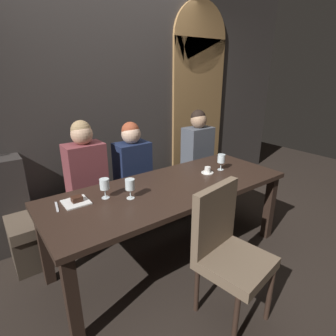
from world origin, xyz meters
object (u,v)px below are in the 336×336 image
(diner_bearded, at_px, (132,159))
(espresso_cup, at_px, (207,171))
(wine_glass_far_right, at_px, (221,159))
(fork_on_table, at_px, (57,207))
(wine_glass_near_right, at_px, (105,185))
(banquette_bench, at_px, (134,207))
(dining_table, at_px, (171,195))
(dessert_plate, at_px, (76,201))
(diner_redhead, at_px, (85,166))
(wine_glass_end_left, at_px, (130,185))
(chair_near_side, at_px, (227,246))
(diner_far_end, at_px, (198,143))

(diner_bearded, xyz_separation_m, espresso_cup, (0.49, -0.64, -0.04))
(wine_glass_far_right, distance_m, fork_on_table, 1.59)
(fork_on_table, bearing_deg, wine_glass_near_right, -1.34)
(banquette_bench, bearing_deg, dining_table, -90.00)
(espresso_cup, relative_size, dessert_plate, 0.63)
(diner_redhead, distance_m, wine_glass_end_left, 0.69)
(dining_table, xyz_separation_m, chair_near_side, (-0.06, -0.72, -0.09))
(dining_table, distance_m, diner_redhead, 0.87)
(diner_far_end, bearing_deg, banquette_bench, -179.55)
(dessert_plate, bearing_deg, wine_glass_near_right, -14.99)
(banquette_bench, bearing_deg, chair_near_side, -92.47)
(wine_glass_end_left, height_order, fork_on_table, wine_glass_end_left)
(wine_glass_far_right, height_order, espresso_cup, wine_glass_far_right)
(wine_glass_far_right, height_order, fork_on_table, wine_glass_far_right)
(banquette_bench, distance_m, espresso_cup, 0.98)
(banquette_bench, distance_m, diner_redhead, 0.80)
(espresso_cup, bearing_deg, wine_glass_end_left, -177.45)
(espresso_cup, height_order, fork_on_table, espresso_cup)
(diner_bearded, height_order, wine_glass_end_left, diner_bearded)
(chair_near_side, height_order, diner_far_end, diner_far_end)
(banquette_bench, xyz_separation_m, chair_near_side, (-0.06, -1.42, 0.33))
(banquette_bench, relative_size, wine_glass_end_left, 15.24)
(diner_bearded, xyz_separation_m, wine_glass_near_right, (-0.56, -0.56, 0.05))
(diner_redhead, bearing_deg, banquette_bench, 1.86)
(wine_glass_near_right, bearing_deg, diner_bearded, 45.06)
(dessert_plate, height_order, fork_on_table, dessert_plate)
(banquette_bench, xyz_separation_m, wine_glass_far_right, (0.66, -0.67, 0.62))
(chair_near_side, height_order, wine_glass_end_left, chair_near_side)
(diner_far_end, height_order, espresso_cup, diner_far_end)
(banquette_bench, bearing_deg, espresso_cup, -53.73)
(diner_redhead, height_order, wine_glass_far_right, diner_redhead)
(diner_bearded, relative_size, wine_glass_far_right, 4.62)
(diner_far_end, distance_m, espresso_cup, 0.82)
(espresso_cup, relative_size, fork_on_table, 0.71)
(chair_near_side, height_order, wine_glass_near_right, chair_near_side)
(wine_glass_far_right, bearing_deg, dining_table, -177.70)
(wine_glass_far_right, relative_size, espresso_cup, 1.37)
(banquette_bench, height_order, diner_bearded, diner_bearded)
(diner_bearded, distance_m, wine_glass_far_right, 0.94)
(diner_redhead, bearing_deg, fork_on_table, -130.15)
(dining_table, xyz_separation_m, espresso_cup, (0.49, 0.04, 0.11))
(wine_glass_far_right, bearing_deg, wine_glass_near_right, 175.42)
(chair_near_side, bearing_deg, dining_table, 85.15)
(fork_on_table, bearing_deg, wine_glass_far_right, 3.86)
(banquette_bench, height_order, chair_near_side, chair_near_side)
(chair_near_side, bearing_deg, dessert_plate, 128.38)
(wine_glass_near_right, height_order, wine_glass_far_right, same)
(diner_redhead, xyz_separation_m, diner_bearded, (0.51, -0.00, -0.03))
(wine_glass_near_right, xyz_separation_m, wine_glass_end_left, (0.16, -0.13, 0.00))
(chair_near_side, relative_size, dessert_plate, 5.16)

